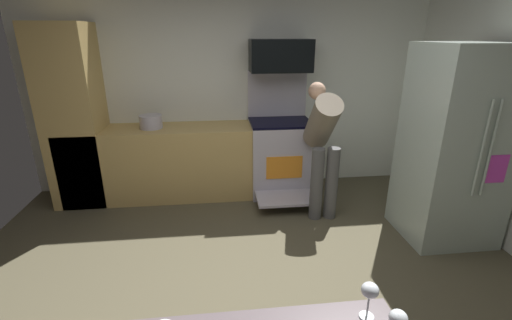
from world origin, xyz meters
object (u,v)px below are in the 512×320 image
at_px(microwave, 281,56).
at_px(stock_pot, 151,122).
at_px(refrigerator, 455,146).
at_px(wine_glass_near, 398,320).
at_px(oven_range, 280,154).
at_px(person_cook, 322,140).
at_px(wine_glass_mid, 370,292).

height_order(microwave, stock_pot, microwave).
bearing_deg(refrigerator, wine_glass_near, -128.94).
xyz_separation_m(oven_range, wine_glass_near, (-0.17, -3.29, 0.50)).
bearing_deg(oven_range, person_cook, -59.35).
distance_m(refrigerator, wine_glass_near, 2.63).
distance_m(microwave, stock_pot, 1.75).
bearing_deg(microwave, person_cook, -62.85).
relative_size(refrigerator, person_cook, 1.31).
height_order(oven_range, wine_glass_near, oven_range).
height_order(wine_glass_near, wine_glass_mid, wine_glass_mid).
height_order(wine_glass_mid, stock_pot, wine_glass_mid).
bearing_deg(person_cook, microwave, 117.15).
height_order(microwave, wine_glass_mid, microwave).
distance_m(oven_range, wine_glass_mid, 3.21).
relative_size(person_cook, wine_glass_mid, 8.87).
relative_size(wine_glass_near, stock_pot, 0.54).
relative_size(microwave, stock_pot, 2.75).
xyz_separation_m(refrigerator, wine_glass_mid, (-1.71, -1.92, 0.07)).
relative_size(oven_range, wine_glass_near, 10.53).
distance_m(oven_range, refrigerator, 1.99).
distance_m(person_cook, wine_glass_mid, 2.62).
distance_m(wine_glass_mid, stock_pot, 3.45).
distance_m(oven_range, person_cook, 0.80).
distance_m(microwave, refrigerator, 2.14).
height_order(oven_range, wine_glass_mid, oven_range).
xyz_separation_m(oven_range, wine_glass_mid, (-0.22, -3.16, 0.51)).
xyz_separation_m(refrigerator, wine_glass_near, (-1.66, -2.05, 0.05)).
bearing_deg(person_cook, stock_pot, 162.16).
height_order(refrigerator, stock_pot, refrigerator).
height_order(person_cook, stock_pot, person_cook).
relative_size(wine_glass_mid, stock_pot, 0.61).
height_order(person_cook, wine_glass_near, person_cook).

